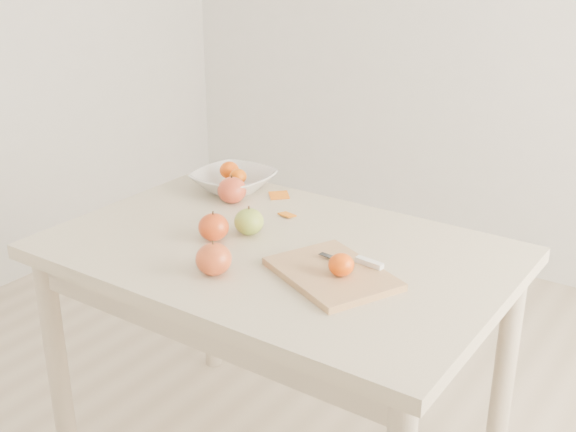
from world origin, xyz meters
The scene contains 13 objects.
table centered at (0.00, 0.00, 0.65)m, with size 1.20×0.80×0.75m.
cutting_board centered at (0.21, -0.07, 0.76)m, with size 0.30×0.22×0.02m, color tan.
board_tangerine centered at (0.24, -0.08, 0.80)m, with size 0.06×0.06×0.05m, color #CE4407.
fruit_bowl centered at (-0.37, 0.28, 0.78)m, with size 0.25×0.25×0.06m, color silver.
bowl_tangerine_near centered at (-0.39, 0.29, 0.81)m, with size 0.06×0.06×0.06m, color #C95707.
bowl_tangerine_far centered at (-0.34, 0.26, 0.81)m, with size 0.05×0.05×0.05m, color #C94B07.
orange_peel_a centered at (-0.21, 0.31, 0.75)m, with size 0.06×0.04×0.00m, color #D1610E.
orange_peel_b centered at (-0.10, 0.19, 0.75)m, with size 0.04×0.04×0.00m, color orange.
paring_knife centered at (0.26, 0.00, 0.78)m, with size 0.17×0.05×0.01m.
apple_green centered at (-0.11, 0.02, 0.79)m, with size 0.08×0.08×0.07m, color olive.
apple_red_b centered at (-0.17, -0.06, 0.79)m, with size 0.08×0.08×0.07m, color #920706.
apple_red_c centered at (-0.03, -0.22, 0.79)m, with size 0.09×0.09×0.08m, color #9E1A12.
apple_red_a centered at (-0.30, 0.19, 0.79)m, with size 0.09×0.09×0.08m, color maroon.
Camera 1 is at (1.01, -1.42, 1.54)m, focal length 45.00 mm.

